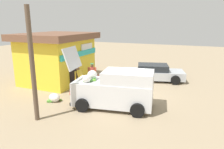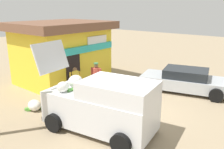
% 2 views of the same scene
% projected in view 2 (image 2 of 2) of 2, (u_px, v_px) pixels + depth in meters
% --- Properties ---
extents(ground_plane, '(60.00, 60.00, 0.00)m').
position_uv_depth(ground_plane, '(132.00, 112.00, 9.86)').
color(ground_plane, '#9E896B').
extents(storefront_bar, '(5.30, 4.41, 3.49)m').
position_uv_depth(storefront_bar, '(62.00, 51.00, 13.53)').
color(storefront_bar, yellow).
rests_on(storefront_bar, ground_plane).
extents(delivery_van, '(2.64, 4.53, 3.02)m').
position_uv_depth(delivery_van, '(102.00, 105.00, 8.16)').
color(delivery_van, silver).
rests_on(delivery_van, ground_plane).
extents(parked_sedan, '(3.07, 4.82, 1.20)m').
position_uv_depth(parked_sedan, '(185.00, 80.00, 12.20)').
color(parked_sedan, '#B2B7BC').
rests_on(parked_sedan, ground_plane).
extents(vendor_standing, '(0.43, 0.55, 1.60)m').
position_uv_depth(vendor_standing, '(96.00, 76.00, 11.77)').
color(vendor_standing, '#4C4C51').
rests_on(vendor_standing, ground_plane).
extents(customer_bending, '(0.65, 0.71, 1.51)m').
position_uv_depth(customer_bending, '(77.00, 81.00, 11.04)').
color(customer_bending, '#726047').
rests_on(customer_bending, ground_plane).
extents(unloaded_banana_pile, '(0.81, 0.83, 0.45)m').
position_uv_depth(unloaded_banana_pile, '(35.00, 105.00, 10.01)').
color(unloaded_banana_pile, silver).
rests_on(unloaded_banana_pile, ground_plane).
extents(paint_bucket, '(0.31, 0.31, 0.31)m').
position_uv_depth(paint_bucket, '(110.00, 80.00, 13.73)').
color(paint_bucket, '#BF3F33').
rests_on(paint_bucket, ground_plane).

